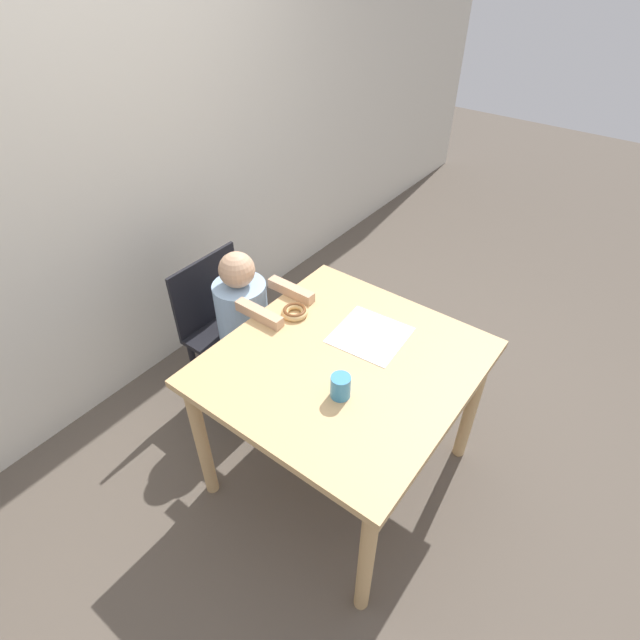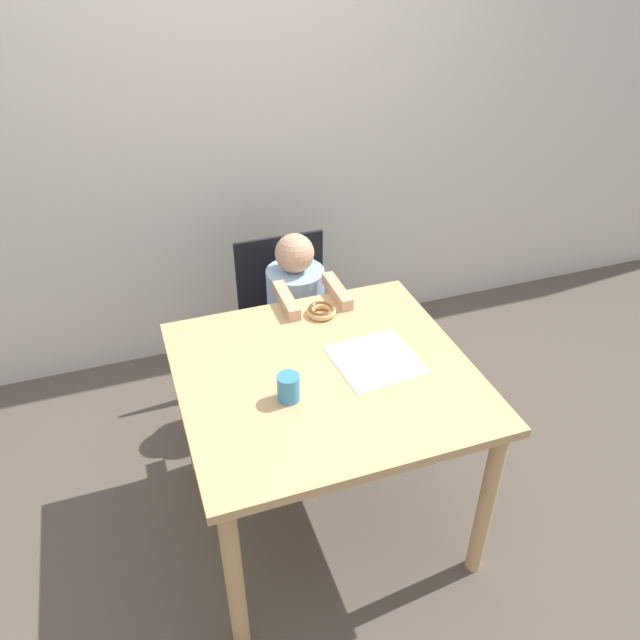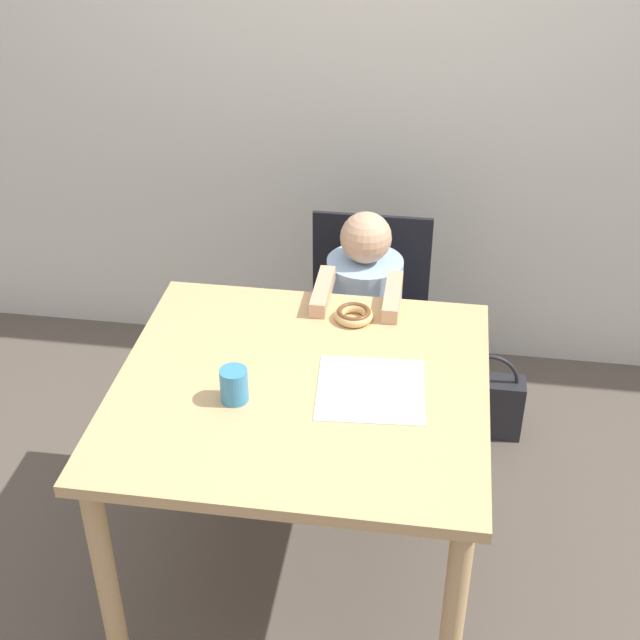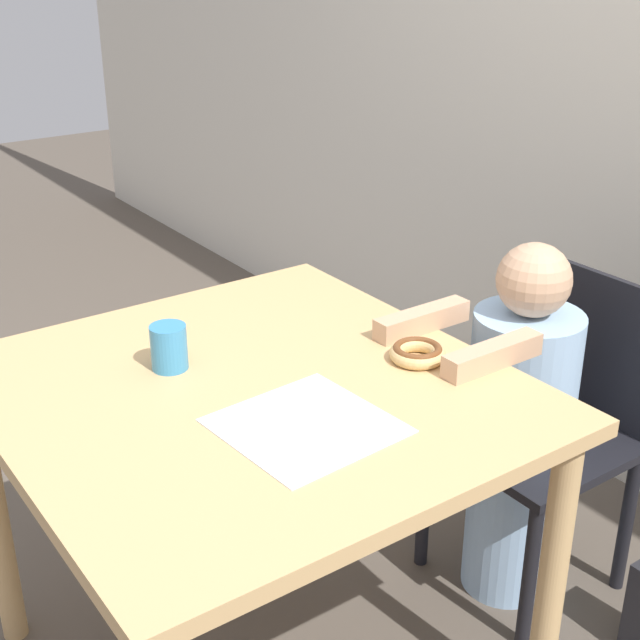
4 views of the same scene
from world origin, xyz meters
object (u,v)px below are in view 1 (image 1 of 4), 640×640
(chair, at_px, (230,329))
(cup, at_px, (341,387))
(child_figure, at_px, (246,333))
(donut, at_px, (295,312))
(handbag, at_px, (289,328))

(chair, relative_size, cup, 8.56)
(cup, bearing_deg, child_figure, 71.08)
(chair, height_order, donut, chair)
(child_figure, distance_m, cup, 0.91)
(child_figure, xyz_separation_m, handbag, (0.47, 0.12, -0.35))
(donut, bearing_deg, cup, -121.41)
(donut, bearing_deg, chair, 90.16)
(donut, bearing_deg, child_figure, 90.22)
(child_figure, relative_size, cup, 9.90)
(chair, distance_m, child_figure, 0.13)
(donut, distance_m, handbag, 0.94)
(chair, height_order, cup, cup)
(chair, bearing_deg, handbag, -0.65)
(chair, height_order, child_figure, child_figure)
(handbag, bearing_deg, chair, 179.35)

